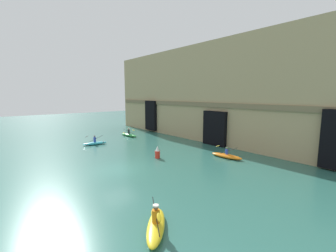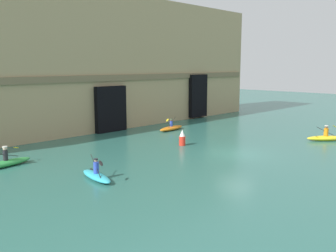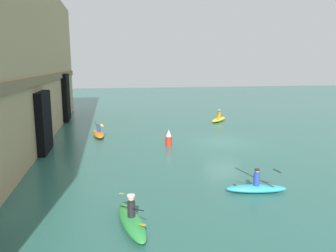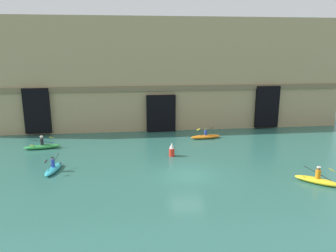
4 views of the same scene
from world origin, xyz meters
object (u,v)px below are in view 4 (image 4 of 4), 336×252
(kayak_cyan, at_px, (53,168))
(marker_buoy, at_px, (172,150))
(kayak_orange, at_px, (205,136))
(kayak_yellow, at_px, (317,180))
(kayak_green, at_px, (42,146))

(kayak_cyan, relative_size, marker_buoy, 2.42)
(kayak_orange, xyz_separation_m, kayak_yellow, (5.10, -12.23, 0.04))
(kayak_orange, xyz_separation_m, kayak_green, (-15.99, -1.64, 0.02))
(kayak_orange, distance_m, kayak_green, 16.07)
(kayak_green, relative_size, kayak_yellow, 1.20)
(kayak_green, distance_m, kayak_yellow, 23.60)
(kayak_green, bearing_deg, marker_buoy, 154.07)
(kayak_green, bearing_deg, kayak_cyan, 101.60)
(marker_buoy, bearing_deg, kayak_orange, 50.78)
(kayak_cyan, bearing_deg, kayak_yellow, -94.70)
(kayak_cyan, height_order, kayak_green, kayak_green)
(kayak_cyan, relative_size, kayak_orange, 0.89)
(kayak_cyan, xyz_separation_m, kayak_green, (-2.27, 5.99, 0.02))
(kayak_orange, height_order, kayak_yellow, kayak_yellow)
(kayak_green, bearing_deg, kayak_yellow, 144.15)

